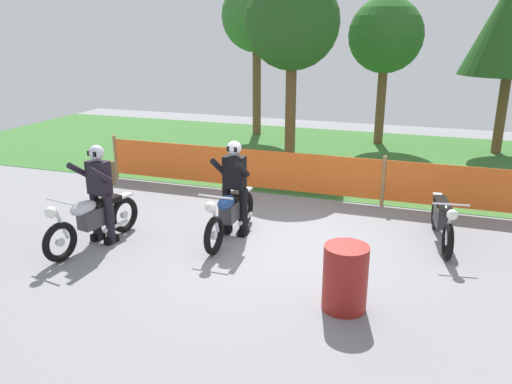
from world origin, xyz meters
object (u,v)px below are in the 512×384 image
rider_third (100,188)px  oil_drum (345,278)px  motorcycle_trailing (443,219)px  motorcycle_lead (230,213)px  rider_lead (234,185)px  motorcycle_third (93,219)px

rider_third → oil_drum: bearing=89.3°
motorcycle_trailing → rider_third: (-5.47, -1.78, 0.51)m
rider_third → motorcycle_trailing: bearing=119.0°
rider_third → motorcycle_lead: bearing=123.1°
rider_third → rider_lead: bearing=127.7°
rider_lead → rider_third: (-2.01, -1.01, 0.03)m
motorcycle_third → rider_lead: size_ratio=1.20×
motorcycle_third → oil_drum: size_ratio=2.31×
motorcycle_lead → motorcycle_trailing: bearing=106.8°
motorcycle_lead → oil_drum: (2.26, -1.69, -0.02)m
motorcycle_third → oil_drum: bearing=92.3°
motorcycle_third → rider_lead: 2.43m
motorcycle_lead → rider_lead: bearing=-179.4°
motorcycle_lead → rider_third: 2.22m
rider_lead → oil_drum: 2.99m
motorcycle_trailing → motorcycle_third: bearing=-77.9°
motorcycle_lead → oil_drum: 2.83m
motorcycle_third → motorcycle_trailing: bearing=120.9°
rider_lead → oil_drum: size_ratio=1.92×
motorcycle_third → rider_lead: (2.05, 1.23, 0.45)m
oil_drum → motorcycle_third: bearing=171.4°
motorcycle_trailing → oil_drum: 2.91m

